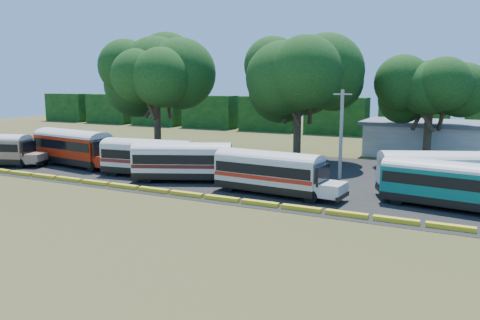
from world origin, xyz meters
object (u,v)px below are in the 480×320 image
at_px(bus_teal, 449,182).
at_px(bus_cream_west, 150,156).
at_px(bus_white_red, 271,170).
at_px(tree_west, 156,71).
at_px(bus_red, 74,145).

bearing_deg(bus_teal, bus_cream_west, -171.55).
distance_m(bus_cream_west, bus_white_red, 12.35).
relative_size(bus_cream_west, tree_west, 0.78).
bearing_deg(bus_teal, bus_red, -173.24).
distance_m(bus_red, bus_teal, 34.63).
relative_size(bus_red, bus_cream_west, 1.10).
height_order(bus_cream_west, tree_west, tree_west).
bearing_deg(bus_cream_west, bus_white_red, -13.28).
bearing_deg(bus_white_red, bus_red, 178.35).
bearing_deg(bus_white_red, tree_west, 152.74).
xyz_separation_m(bus_teal, tree_west, (-31.22, 10.16, 7.81)).
height_order(bus_red, bus_teal, bus_red).
bearing_deg(bus_red, tree_west, 78.29).
height_order(bus_cream_west, bus_teal, bus_cream_west).
bearing_deg(bus_cream_west, bus_teal, -6.59).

